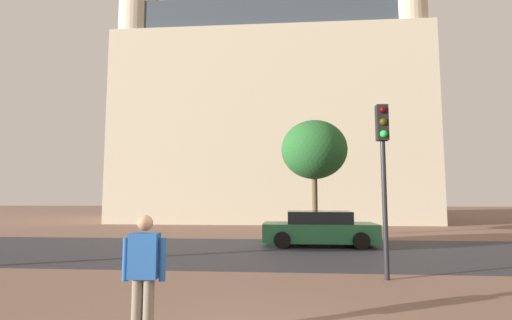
{
  "coord_description": "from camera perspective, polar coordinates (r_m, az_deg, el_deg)",
  "views": [
    {
      "loc": [
        0.69,
        -4.04,
        2.0
      ],
      "look_at": [
        -0.38,
        9.7,
        3.35
      ],
      "focal_mm": 25.89,
      "sensor_mm": 36.0,
      "label": 1
    }
  ],
  "objects": [
    {
      "name": "ground_plane",
      "position": [
        14.2,
        1.68,
        -13.68
      ],
      "size": [
        120.0,
        120.0,
        0.0
      ],
      "primitive_type": "plane",
      "color": "brown"
    },
    {
      "name": "person_skater",
      "position": [
        5.59,
        -16.91,
        -16.04
      ],
      "size": [
        0.61,
        0.31,
        1.73
      ],
      "color": "#706656",
      "rests_on": "ground_plane"
    },
    {
      "name": "traffic_light_pole",
      "position": [
        9.64,
        19.06,
        0.69
      ],
      "size": [
        0.28,
        0.34,
        4.27
      ],
      "color": "black",
      "rests_on": "ground_plane"
    },
    {
      "name": "tree_curb_far",
      "position": [
        18.97,
        8.96,
        1.53
      ],
      "size": [
        3.32,
        3.32,
        5.85
      ],
      "color": "brown",
      "rests_on": "ground_plane"
    },
    {
      "name": "street_asphalt_strip",
      "position": [
        13.81,
        1.6,
        -13.91
      ],
      "size": [
        120.0,
        7.46,
        0.0
      ],
      "primitive_type": "cube",
      "color": "#2D2D33",
      "rests_on": "ground_plane"
    },
    {
      "name": "car_green",
      "position": [
        15.41,
        9.7,
        -10.45
      ],
      "size": [
        4.5,
        2.08,
        1.39
      ],
      "color": "#287042",
      "rests_on": "ground_plane"
    },
    {
      "name": "landmark_building",
      "position": [
        32.51,
        2.94,
        8.58
      ],
      "size": [
        24.0,
        12.34,
        36.16
      ],
      "color": "beige",
      "rests_on": "ground_plane"
    }
  ]
}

